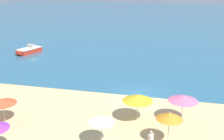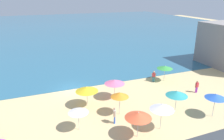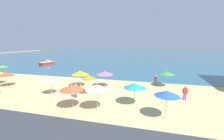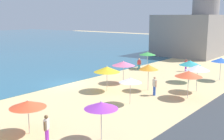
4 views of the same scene
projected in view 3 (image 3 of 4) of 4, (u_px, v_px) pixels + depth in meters
The scene contains 17 objects.
ground_plane at pixel (90, 78), 27.02m from camera, with size 160.00×160.00×0.00m, color #D3B781.
sea at pixel (131, 55), 79.33m from camera, with size 150.00×110.00×0.05m, color #2C6481.
beach_umbrella_1 at pixel (80, 73), 21.65m from camera, with size 2.47×2.47×2.41m.
beach_umbrella_2 at pixel (167, 73), 21.59m from camera, with size 2.21×2.21×2.33m.
beach_umbrella_3 at pixel (97, 87), 13.99m from camera, with size 2.21×2.21×2.62m.
beach_umbrella_4 at pixel (105, 73), 21.45m from camera, with size 2.39×2.39×2.39m.
beach_umbrella_5 at pixel (72, 88), 14.41m from camera, with size 2.32×2.32×2.45m.
beach_umbrella_7 at pixel (3, 66), 27.33m from camera, with size 1.93×1.93×2.39m.
beach_umbrella_9 at pixel (135, 86), 15.27m from camera, with size 2.28×2.28×2.41m.
beach_umbrella_10 at pixel (89, 77), 18.20m from camera, with size 1.85×1.85×2.57m.
beach_umbrella_11 at pixel (51, 79), 18.32m from camera, with size 1.84×1.84×2.22m.
beach_umbrella_12 at pixel (167, 93), 12.34m from camera, with size 2.05×2.05×2.56m.
beach_umbrella_13 at pixel (6, 74), 21.75m from camera, with size 2.17×2.17×2.13m.
bather_0 at pixel (185, 92), 16.85m from camera, with size 0.57×0.22×1.59m.
bather_1 at pixel (155, 80), 22.48m from camera, with size 0.47×0.39×1.58m.
bather_2 at pixel (76, 90), 17.44m from camera, with size 0.36×0.51×1.70m.
skiff_nearshore at pixel (47, 63), 43.85m from camera, with size 2.95×4.43×1.30m.
Camera 3 is at (10.49, -24.42, 6.43)m, focal length 24.00 mm.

